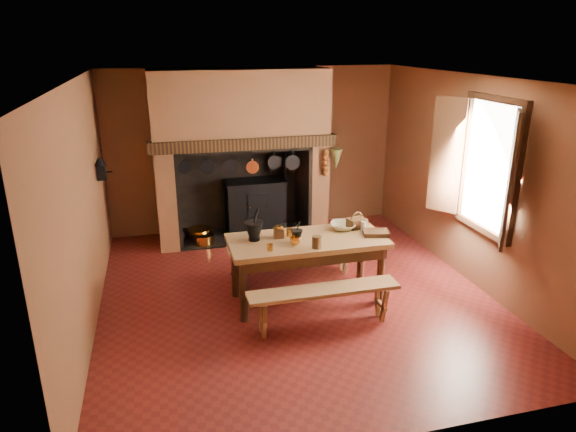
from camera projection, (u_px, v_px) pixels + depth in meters
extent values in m
plane|color=maroon|center=(295.00, 294.00, 6.87)|extent=(5.50, 5.50, 0.00)
plane|color=silver|center=(296.00, 78.00, 5.95)|extent=(5.50, 5.50, 0.00)
cube|color=brown|center=(254.00, 150.00, 8.93)|extent=(5.00, 0.02, 2.80)
cube|color=brown|center=(83.00, 210.00, 5.82)|extent=(0.02, 5.50, 2.80)
cube|color=brown|center=(471.00, 181.00, 7.00)|extent=(0.02, 5.50, 2.80)
cube|color=brown|center=(390.00, 294.00, 3.90)|extent=(5.00, 0.02, 2.80)
cube|color=brown|center=(163.00, 161.00, 8.15)|extent=(0.30, 0.90, 2.80)
cube|color=brown|center=(313.00, 152.00, 8.74)|extent=(0.30, 0.90, 2.80)
cube|color=brown|center=(239.00, 107.00, 8.18)|extent=(2.20, 0.90, 1.20)
cube|color=#33200E|center=(245.00, 144.00, 7.99)|extent=(2.95, 0.22, 0.18)
cube|color=black|center=(238.00, 185.00, 9.03)|extent=(2.20, 0.06, 1.60)
cube|color=black|center=(243.00, 235.00, 8.90)|extent=(2.20, 0.90, 0.02)
cube|color=black|center=(255.00, 207.00, 8.95)|extent=(1.00, 0.50, 0.90)
cube|color=black|center=(255.00, 181.00, 8.78)|extent=(1.04, 0.54, 0.04)
cube|color=black|center=(258.00, 206.00, 8.68)|extent=(0.35, 0.02, 0.45)
cylinder|color=black|center=(286.00, 161.00, 8.82)|extent=(0.10, 0.10, 0.70)
cylinder|color=#C3832D|center=(250.00, 207.00, 8.63)|extent=(0.03, 0.03, 0.03)
cylinder|color=#C3832D|center=(267.00, 206.00, 8.70)|extent=(0.03, 0.03, 0.03)
cylinder|color=#C3832D|center=(200.00, 234.00, 8.70)|extent=(0.40, 0.40, 0.20)
cylinder|color=#C3832D|center=(204.00, 240.00, 8.48)|extent=(0.34, 0.34, 0.18)
cube|color=black|center=(187.00, 234.00, 8.75)|extent=(0.18, 0.18, 0.16)
cone|color=brown|center=(336.00, 159.00, 8.34)|extent=(0.20, 0.20, 0.35)
cube|color=white|center=(491.00, 166.00, 6.53)|extent=(0.02, 1.00, 1.60)
cube|color=#391E12|center=(498.00, 99.00, 6.25)|extent=(0.08, 1.16, 0.08)
cube|color=#391E12|center=(481.00, 228.00, 6.80)|extent=(0.08, 1.16, 0.08)
cube|color=#391E12|center=(510.00, 181.00, 5.86)|extent=(0.29, 0.39, 1.60)
cube|color=#391E12|center=(446.00, 156.00, 7.10)|extent=(0.29, 0.39, 1.60)
cube|color=black|center=(101.00, 172.00, 7.24)|extent=(0.12, 0.12, 0.22)
cone|color=black|center=(100.00, 162.00, 7.20)|extent=(0.16, 0.16, 0.10)
cylinder|color=black|center=(108.00, 172.00, 7.27)|extent=(0.12, 0.02, 0.02)
cube|color=#AA7F4E|center=(307.00, 241.00, 6.46)|extent=(1.98, 0.88, 0.07)
cube|color=#391E12|center=(307.00, 249.00, 6.49)|extent=(1.85, 0.75, 0.15)
cylinder|color=#391E12|center=(244.00, 291.00, 6.09)|extent=(0.10, 0.10, 0.79)
cylinder|color=#391E12|center=(381.00, 275.00, 6.51)|extent=(0.10, 0.10, 0.79)
cylinder|color=#391E12|center=(235.00, 269.00, 6.69)|extent=(0.10, 0.10, 0.79)
cylinder|color=#391E12|center=(361.00, 255.00, 7.11)|extent=(0.10, 0.10, 0.79)
cube|color=#AA7F4E|center=(324.00, 290.00, 5.93)|extent=(1.80, 0.31, 0.04)
cube|color=#AA7F4E|center=(293.00, 246.00, 7.17)|extent=(1.85, 0.32, 0.05)
cylinder|color=black|center=(254.00, 238.00, 6.39)|extent=(0.14, 0.14, 0.04)
cone|color=black|center=(254.00, 229.00, 6.35)|extent=(0.24, 0.24, 0.20)
cylinder|color=black|center=(256.00, 216.00, 6.30)|extent=(0.10, 0.06, 0.20)
cylinder|color=black|center=(297.00, 241.00, 6.35)|extent=(0.09, 0.09, 0.03)
cone|color=black|center=(297.00, 235.00, 6.32)|extent=(0.15, 0.15, 0.12)
cylinder|color=black|center=(298.00, 227.00, 6.29)|extent=(0.06, 0.02, 0.12)
cube|color=#391E12|center=(279.00, 233.00, 6.46)|extent=(0.14, 0.14, 0.12)
cylinder|color=#C3832D|center=(279.00, 227.00, 6.44)|extent=(0.09, 0.09, 0.03)
cylinder|color=black|center=(283.00, 224.00, 6.44)|extent=(0.11, 0.03, 0.03)
cylinder|color=#C3832D|center=(270.00, 247.00, 6.07)|extent=(0.07, 0.07, 0.08)
cylinder|color=#C3832D|center=(290.00, 232.00, 6.51)|extent=(0.10, 0.10, 0.10)
imported|color=beige|center=(343.00, 226.00, 6.76)|extent=(0.45, 0.45, 0.08)
cylinder|color=#4E361D|center=(317.00, 242.00, 6.14)|extent=(0.13, 0.13, 0.15)
cylinder|color=beige|center=(363.00, 226.00, 6.70)|extent=(0.09, 0.09, 0.12)
cube|color=#4C2E16|center=(357.00, 223.00, 6.80)|extent=(0.27, 0.22, 0.13)
torus|color=#4C2E16|center=(357.00, 218.00, 6.78)|extent=(0.19, 0.06, 0.19)
cube|color=#391E12|center=(376.00, 233.00, 6.56)|extent=(0.37, 0.30, 0.06)
imported|color=#C3832D|center=(295.00, 241.00, 6.23)|extent=(0.17, 0.17, 0.10)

